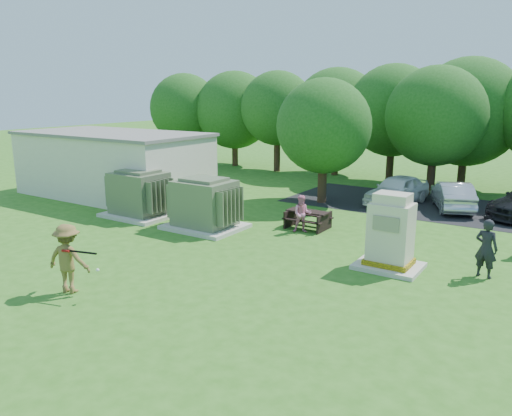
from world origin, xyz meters
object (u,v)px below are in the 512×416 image
Objects in this scene: transformer_left at (139,195)px; picnic_table at (308,217)px; transformer_right at (205,205)px; person_at_picnic at (302,214)px; car_silver_a at (452,196)px; batter at (68,259)px; car_white at (397,190)px; person_by_generator at (486,248)px; generator_cabinet at (390,236)px.

transformer_left is 7.55m from picnic_table.
transformer_right reaches higher than person_at_picnic.
transformer_left is 14.41m from car_silver_a.
car_white is at bearing -120.40° from batter.
car_white reaches higher than car_silver_a.
transformer_left is 1.00× the size of transformer_right.
transformer_right is at bearing 0.00° from transformer_left.
person_by_generator is (6.93, -1.97, 0.44)m from picnic_table.
person_by_generator is (14.11, 0.31, -0.07)m from transformer_left.
picnic_table is 0.71m from person_at_picnic.
transformer_right is 3.93m from person_at_picnic.
transformer_left is at bearing -72.72° from batter.
transformer_left reaches higher than picnic_table.
transformer_right reaches higher than batter.
generator_cabinet reaches higher than person_at_picnic.
generator_cabinet reaches higher than person_by_generator.
batter is 16.34m from car_white.
person_by_generator is 1.21× the size of person_at_picnic.
picnic_table is at bearing 33.29° from transformer_right.
car_white is (8.76, 8.64, -0.26)m from transformer_left.
car_silver_a is at bearing -128.24° from batter.
generator_cabinet is at bearing 28.68° from person_by_generator.
person_by_generator is at bearing -46.63° from car_white.
picnic_table is at bearing 67.41° from person_at_picnic.
person_at_picnic is at bearing -91.43° from car_white.
car_white is at bearing 48.08° from person_at_picnic.
picnic_table is at bearing 147.25° from generator_cabinet.
transformer_right is 0.72× the size of car_white.
person_by_generator is 0.43× the size of car_white.
batter is 1.30× the size of person_at_picnic.
batter reaches higher than car_silver_a.
person_at_picnic is (3.56, 1.64, -0.23)m from transformer_right.
car_white is at bearing -45.43° from person_by_generator.
transformer_left reaches higher than person_at_picnic.
transformer_right reaches higher than car_white.
car_silver_a is at bearing 49.69° from transformer_right.
transformer_left is at bearing 180.00° from transformer_right.
car_white is (4.00, 15.84, -0.25)m from batter.
transformer_left is 12.31m from car_white.
person_at_picnic is (7.26, 1.64, -0.23)m from transformer_left.
transformer_right is at bearing -97.83° from batter.
picnic_table is 7.83m from car_silver_a.
person_at_picnic is (-6.85, 1.32, -0.15)m from person_by_generator.
batter reaches higher than car_white.
person_at_picnic is 0.35× the size of car_white.
transformer_right is 1.25× the size of generator_cabinet.
generator_cabinet is 0.57× the size of car_white.
batter reaches higher than picnic_table.
car_white is (1.50, 7.01, -0.03)m from person_at_picnic.
person_by_generator is 9.90m from car_white.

